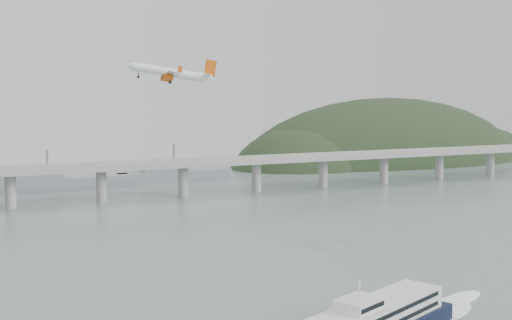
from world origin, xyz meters
TOP-DOWN VIEW (x-y plane):
  - ground at (0.00, 0.00)m, footprint 900.00×900.00m
  - bridge at (-1.15, 200.00)m, footprint 800.00×22.00m
  - headland at (285.18, 331.75)m, footprint 365.00×155.00m
  - airliner at (-27.12, 79.99)m, footprint 37.96×35.03m

SIDE VIEW (x-z plane):
  - headland at x=285.18m, z-range -97.34..58.66m
  - ground at x=0.00m, z-range 0.00..0.00m
  - bridge at x=-1.15m, z-range 5.70..29.60m
  - airliner at x=-27.12m, z-range 66.18..76.61m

